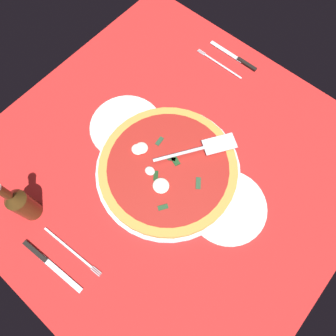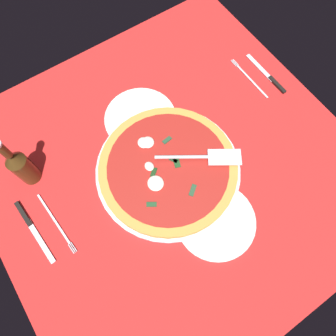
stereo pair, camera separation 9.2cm
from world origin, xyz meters
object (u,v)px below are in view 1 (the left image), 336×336
(dinner_plate_right, at_px, (227,207))
(place_setting_near, at_px, (59,257))
(dinner_plate_left, at_px, (126,127))
(pizza_server, at_px, (199,149))
(pizza, at_px, (168,168))
(place_setting_far, at_px, (228,62))
(beer_bottle, at_px, (21,203))

(dinner_plate_right, distance_m, place_setting_near, 0.48)
(dinner_plate_left, relative_size, pizza_server, 1.02)
(dinner_plate_left, distance_m, pizza_server, 0.25)
(dinner_plate_left, height_order, pizza, pizza)
(place_setting_near, relative_size, place_setting_far, 1.06)
(pizza, distance_m, place_setting_near, 0.38)
(pizza_server, bearing_deg, place_setting_near, -157.67)
(dinner_plate_left, relative_size, beer_bottle, 1.05)
(dinner_plate_left, distance_m, place_setting_near, 0.43)
(place_setting_far, bearing_deg, dinner_plate_right, 126.13)
(dinner_plate_left, xyz_separation_m, pizza_server, (0.23, 0.07, 0.04))
(pizza_server, height_order, place_setting_far, pizza_server)
(pizza_server, bearing_deg, pizza, -167.31)
(dinner_plate_right, relative_size, pizza_server, 1.00)
(place_setting_near, bearing_deg, dinner_plate_right, 53.37)
(place_setting_far, bearing_deg, pizza, 103.15)
(dinner_plate_left, bearing_deg, place_setting_near, -71.21)
(place_setting_near, bearing_deg, place_setting_far, 89.33)
(pizza, height_order, beer_bottle, beer_bottle)
(dinner_plate_left, xyz_separation_m, pizza, (0.20, -0.03, 0.02))
(dinner_plate_right, bearing_deg, place_setting_far, 126.19)
(pizza_server, height_order, place_setting_near, pizza_server)
(pizza_server, bearing_deg, place_setting_far, 55.65)
(place_setting_near, bearing_deg, pizza, 77.41)
(place_setting_far, bearing_deg, pizza_server, 112.00)
(dinner_plate_left, distance_m, place_setting_far, 0.43)
(dinner_plate_right, bearing_deg, pizza_server, 156.88)
(place_setting_near, bearing_deg, dinner_plate_left, 104.87)
(dinner_plate_left, height_order, beer_bottle, beer_bottle)
(place_setting_far, bearing_deg, beer_bottle, 82.29)
(dinner_plate_left, height_order, pizza_server, pizza_server)
(dinner_plate_right, distance_m, pizza_server, 0.18)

